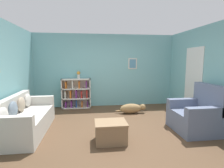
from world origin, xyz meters
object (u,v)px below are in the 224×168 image
(bookshelf, at_px, (76,94))
(vase, at_px, (79,74))
(dog, at_px, (132,108))
(recliner_chair, at_px, (197,115))
(couch, at_px, (25,119))
(coffee_table, at_px, (111,131))

(bookshelf, distance_m, vase, 0.68)
(dog, xyz_separation_m, vase, (-1.69, 0.89, 1.03))
(bookshelf, xyz_separation_m, recliner_chair, (2.98, -2.47, -0.13))
(couch, bearing_deg, dog, 22.24)
(coffee_table, bearing_deg, recliner_chair, 8.38)
(bookshelf, relative_size, dog, 1.06)
(couch, height_order, coffee_table, couch)
(recliner_chair, height_order, dog, recliner_chair)
(coffee_table, relative_size, vase, 2.46)
(dog, bearing_deg, recliner_chair, -52.68)
(couch, bearing_deg, vase, 61.27)
(couch, distance_m, recliner_chair, 4.02)
(bookshelf, bearing_deg, couch, -116.33)
(bookshelf, height_order, vase, vase)
(vase, bearing_deg, bookshelf, 168.66)
(bookshelf, bearing_deg, coffee_table, -72.36)
(couch, distance_m, bookshelf, 2.30)
(bookshelf, xyz_separation_m, coffee_table, (0.88, -2.78, -0.28))
(recliner_chair, relative_size, dog, 1.14)
(couch, height_order, vase, vase)
(vase, bearing_deg, dog, -27.68)
(recliner_chair, bearing_deg, dog, 127.32)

